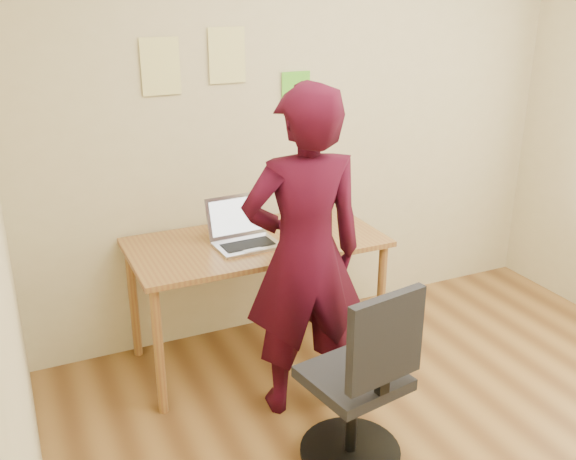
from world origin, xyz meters
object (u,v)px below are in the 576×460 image
laptop (243,234)px  office_chair (362,390)px  person (304,256)px  desk (256,254)px  phone (310,246)px

laptop → office_chair: bearing=-83.9°
person → desk: bearing=-77.9°
office_chair → person: size_ratio=0.54×
office_chair → laptop: bearing=89.3°
desk → person: 0.56m
phone → person: size_ratio=0.07×
laptop → phone: size_ratio=2.94×
person → phone: bearing=-114.1°
office_chair → person: bearing=84.3°
person → laptop: bearing=-68.8°
office_chair → person: 0.69m
desk → phone: 0.33m
desk → laptop: bearing=-168.6°
desk → laptop: (-0.08, -0.02, 0.14)m
laptop → person: size_ratio=0.21×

